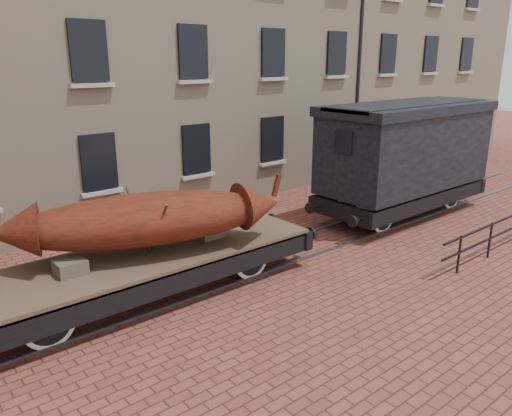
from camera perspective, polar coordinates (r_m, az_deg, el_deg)
ground at (r=13.63m, az=1.45°, el=-5.69°), size 90.00×90.00×0.00m
warehouse_cream at (r=22.57m, az=-10.23°, el=21.09°), size 40.00×10.19×14.00m
rail_track at (r=13.62m, az=1.45°, el=-5.57°), size 30.00×1.52×0.06m
flatcar_wagon at (r=11.43m, az=-12.34°, el=-6.09°), size 8.91×2.42×1.34m
iron_boat at (r=11.12m, az=-12.35°, el=-1.20°), size 6.29×3.37×1.54m
goods_van at (r=17.45m, az=16.82°, el=6.79°), size 7.38×2.69×3.82m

